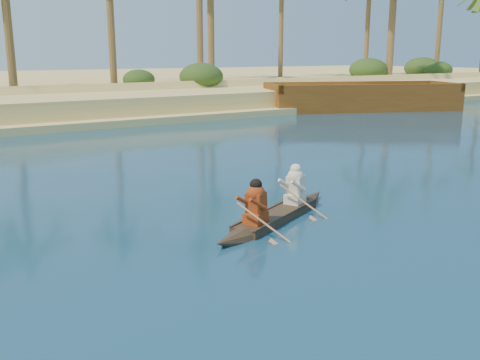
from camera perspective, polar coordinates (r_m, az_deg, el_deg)
canoe at (r=11.35m, az=3.91°, el=-3.12°), size 4.29×2.36×1.22m
barge_right at (r=34.85m, az=12.83°, el=8.46°), size 12.40×8.08×1.96m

